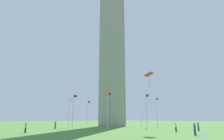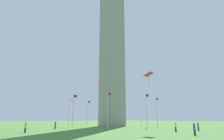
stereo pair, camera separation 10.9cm
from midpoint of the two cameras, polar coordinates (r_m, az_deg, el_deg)
ground_plane at (r=60.40m, az=-0.05°, el=-16.25°), size 260.00×260.00×0.00m
obelisk_monument at (r=65.30m, az=-0.05°, el=8.41°), size 6.00×6.00×54.52m
flagpole_n at (r=69.95m, az=8.59°, el=-11.96°), size 1.12×0.14×8.55m
flagpole_ne at (r=73.87m, az=0.81°, el=-12.21°), size 1.12×0.14×8.55m
flagpole_e at (r=71.21m, az=-7.24°, el=-12.04°), size 1.12×0.14×8.55m
flagpole_se at (r=62.93m, az=-12.60°, el=-11.58°), size 1.12×0.14×8.55m
flagpole_s at (r=52.69m, az=-11.43°, el=-11.22°), size 1.12×0.14×8.55m
flagpole_sw at (r=47.03m, az=-1.30°, el=-11.18°), size 1.12×0.14×8.55m
flagpole_w at (r=50.97m, az=10.08°, el=-11.20°), size 1.12×0.14×8.55m
flagpole_nw at (r=60.90m, az=13.00°, el=-11.48°), size 1.12×0.14×8.55m
person_blue_shirt at (r=31.05m, az=23.08°, el=-15.69°), size 0.32×0.32×1.74m
person_yellow_shirt at (r=36.69m, az=-24.15°, el=-15.18°), size 0.32×0.32×1.71m
person_teal_shirt at (r=41.98m, az=23.98°, el=-14.97°), size 0.32×0.32×1.62m
person_red_shirt at (r=47.08m, az=-16.40°, el=-15.26°), size 0.32×0.32×1.76m
person_white_shirt at (r=38.41m, az=18.17°, el=-15.61°), size 0.32×0.32×1.68m
kite_red_diamond at (r=35.49m, az=10.69°, el=-1.35°), size 1.88×1.81×2.47m
picnic_blanket_near_first_person at (r=33.66m, az=24.94°, el=-16.77°), size 2.24×2.07×0.01m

